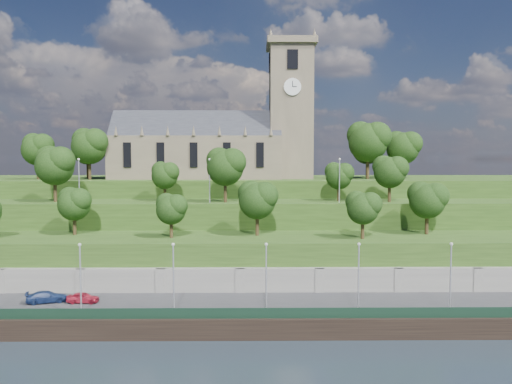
{
  "coord_description": "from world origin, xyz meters",
  "views": [
    {
      "loc": [
        6.36,
        -50.56,
        18.73
      ],
      "look_at": [
        7.18,
        30.0,
        13.41
      ],
      "focal_mm": 35.0,
      "sensor_mm": 36.0,
      "label": 1
    }
  ],
  "objects": [
    {
      "name": "quay_wall",
      "position": [
        0.0,
        -0.05,
        1.1
      ],
      "size": [
        160.0,
        0.5,
        2.2
      ],
      "primitive_type": "cube",
      "color": "black",
      "rests_on": "ground"
    },
    {
      "name": "retaining_wall",
      "position": [
        0.0,
        11.97,
        2.5
      ],
      "size": [
        160.0,
        2.1,
        5.0
      ],
      "color": "slate",
      "rests_on": "ground"
    },
    {
      "name": "church",
      "position": [
        0.79,
        45.98,
        22.52
      ],
      "size": [
        38.6,
        12.35,
        27.6
      ],
      "color": "brown",
      "rests_on": "hilltop"
    },
    {
      "name": "trees_lower",
      "position": [
        5.58,
        18.43,
        12.73
      ],
      "size": [
        65.42,
        8.69,
        7.74
      ],
      "color": "#2E2212",
      "rests_on": "embankment_lower"
    },
    {
      "name": "fence",
      "position": [
        0.0,
        0.6,
        2.6
      ],
      "size": [
        160.0,
        0.1,
        1.2
      ],
      "primitive_type": "cube",
      "color": "black",
      "rests_on": "promenade"
    },
    {
      "name": "car_left",
      "position": [
        -13.24,
        6.76,
        2.62
      ],
      "size": [
        3.66,
        1.54,
        1.24
      ],
      "primitive_type": "imported",
      "rotation": [
        0.0,
        0.0,
        1.55
      ],
      "color": "maroon",
      "rests_on": "promenade"
    },
    {
      "name": "promenade",
      "position": [
        0.0,
        6.0,
        1.0
      ],
      "size": [
        160.0,
        12.0,
        2.0
      ],
      "primitive_type": "cube",
      "color": "#2D2D30",
      "rests_on": "ground"
    },
    {
      "name": "ground",
      "position": [
        0.0,
        0.0,
        0.0
      ],
      "size": [
        320.0,
        320.0,
        0.0
      ],
      "primitive_type": "plane",
      "color": "black",
      "rests_on": "ground"
    },
    {
      "name": "lamp_posts_promenade",
      "position": [
        -2.0,
        2.5,
        6.49
      ],
      "size": [
        60.36,
        0.36,
        7.76
      ],
      "color": "#B2B2B7",
      "rests_on": "promenade"
    },
    {
      "name": "hilltop",
      "position": [
        0.0,
        50.0,
        7.5
      ],
      "size": [
        160.0,
        32.0,
        15.0
      ],
      "primitive_type": "cube",
      "color": "#274316",
      "rests_on": "ground"
    },
    {
      "name": "embankment_lower",
      "position": [
        0.0,
        18.0,
        4.0
      ],
      "size": [
        160.0,
        12.0,
        8.0
      ],
      "primitive_type": "cube",
      "color": "#274316",
      "rests_on": "ground"
    },
    {
      "name": "trees_hilltop",
      "position": [
        5.44,
        44.06,
        21.45
      ],
      "size": [
        74.73,
        16.2,
        10.78
      ],
      "color": "#2E2212",
      "rests_on": "hilltop"
    },
    {
      "name": "embankment_upper",
      "position": [
        0.0,
        29.0,
        6.0
      ],
      "size": [
        160.0,
        10.0,
        12.0
      ],
      "primitive_type": "cube",
      "color": "#274316",
      "rests_on": "ground"
    },
    {
      "name": "lamp_posts_upper",
      "position": [
        -0.0,
        26.0,
        16.02
      ],
      "size": [
        40.36,
        0.36,
        6.86
      ],
      "color": "#B2B2B7",
      "rests_on": "embankment_upper"
    },
    {
      "name": "trees_upper",
      "position": [
        -0.59,
        27.88,
        17.4
      ],
      "size": [
        58.44,
        8.01,
        8.87
      ],
      "color": "#2E2212",
      "rests_on": "embankment_upper"
    },
    {
      "name": "car_right",
      "position": [
        -17.5,
        6.97,
        2.67
      ],
      "size": [
        4.94,
        3.16,
        1.33
      ],
      "primitive_type": "imported",
      "rotation": [
        0.0,
        0.0,
        1.88
      ],
      "color": "navy",
      "rests_on": "promenade"
    }
  ]
}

